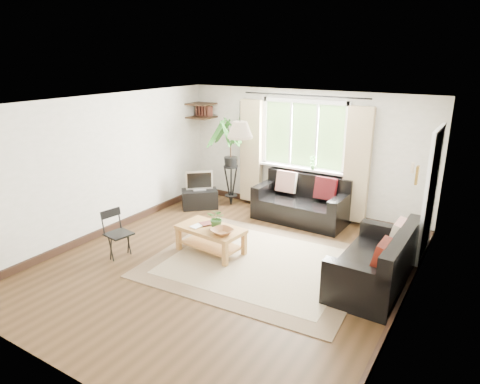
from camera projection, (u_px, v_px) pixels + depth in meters
The scene contains 24 objects.
floor at pixel (226, 265), 6.43m from camera, with size 5.50×5.50×0.00m, color #332111.
ceiling at pixel (224, 104), 5.69m from camera, with size 5.50×5.50×0.00m, color white.
wall_back at pixel (303, 153), 8.29m from camera, with size 5.00×0.02×2.40m, color beige.
wall_front at pixel (56, 268), 3.83m from camera, with size 5.00×0.02×2.40m, color beige.
wall_left at pixel (103, 166), 7.30m from camera, with size 0.02×5.50×2.40m, color beige.
wall_right at pixel (410, 225), 4.81m from camera, with size 0.02×5.50×2.40m, color beige.
rug at pixel (258, 262), 6.50m from camera, with size 3.09×2.65×0.02m, color beige.
window at pixel (303, 135), 8.14m from camera, with size 2.50×0.16×2.16m, color white, non-canonical shape.
door at pixel (430, 199), 6.26m from camera, with size 0.06×0.96×2.06m, color silver.
corner_shelf at pixel (201, 111), 8.99m from camera, with size 0.50×0.50×0.34m, color black, non-canonical shape.
pendant_lamp at pixel (240, 126), 6.12m from camera, with size 0.36×0.36×0.54m, color beige, non-canonical shape.
wall_sconce at pixel (415, 171), 4.92m from camera, with size 0.12×0.12×0.28m, color beige, non-canonical shape.
sofa_back at pixel (301, 200), 8.03m from camera, with size 1.71×0.86×0.81m, color black, non-canonical shape.
sofa_right at pixel (374, 259), 5.77m from camera, with size 0.84×1.69×0.79m, color black, non-canonical shape.
coffee_table at pixel (211, 240), 6.78m from camera, with size 1.06×0.58×0.43m, color #936030, non-canonical shape.
table_plant at pixel (217, 218), 6.65m from camera, with size 0.29×0.25×0.32m, color #2F5B24.
bowl at pixel (222, 232), 6.45m from camera, with size 0.33×0.33×0.08m, color brown.
book_a at pixel (194, 225), 6.79m from camera, with size 0.15×0.20×0.02m, color white.
book_b at pixel (205, 221), 6.92m from camera, with size 0.18×0.24×0.02m, color #5C2924.
tv_stand at pixel (200, 199), 8.77m from camera, with size 0.71×0.40×0.38m, color black.
tv at pixel (199, 180), 8.65m from camera, with size 0.55×0.18×0.42m, color #A5A5AA, non-canonical shape.
palm_stand at pixel (231, 163), 8.75m from camera, with size 0.70×0.70×1.81m, color black, non-canonical shape.
folding_chair at pixel (119, 235), 6.58m from camera, with size 0.39×0.39×0.75m, color black, non-canonical shape.
sill_plant at pixel (313, 163), 8.11m from camera, with size 0.14×0.10×0.27m, color #2D6023.
Camera 1 is at (3.21, -4.81, 3.03)m, focal length 32.00 mm.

